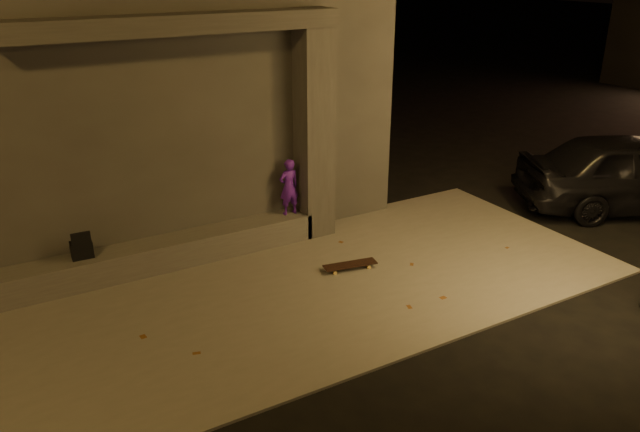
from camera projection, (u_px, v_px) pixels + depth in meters
ground at (344, 370)px, 7.60m from camera, size 120.00×120.00×0.00m
sidewalk at (272, 297)px, 9.19m from camera, size 11.00×4.40×0.04m
building at (111, 79)px, 11.34m from camera, size 9.00×5.10×5.22m
ledge at (137, 259)px, 9.81m from camera, size 6.00×0.55×0.45m
column at (314, 135)px, 10.68m from camera, size 0.55×0.55×3.60m
canopy at (179, 23)px, 8.96m from camera, size 5.00×0.70×0.28m
skateboarder at (289, 187)px, 10.77m from camera, size 0.37×0.25×1.00m
backpack at (82, 248)px, 9.30m from camera, size 0.32×0.22×0.44m
skateboard at (350, 265)px, 9.95m from camera, size 0.89×0.37×0.10m
car_a at (637, 172)px, 12.19m from camera, size 4.84×3.62×1.54m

